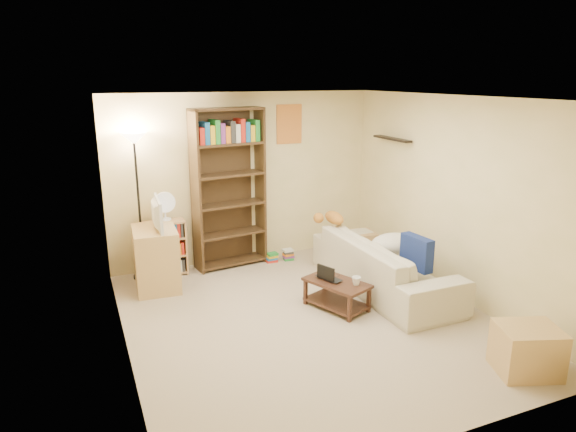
{
  "coord_description": "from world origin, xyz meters",
  "views": [
    {
      "loc": [
        -2.33,
        -4.89,
        2.72
      ],
      "look_at": [
        0.05,
        0.72,
        1.05
      ],
      "focal_mm": 32.0,
      "sensor_mm": 36.0,
      "label": 1
    }
  ],
  "objects": [
    {
      "name": "room",
      "position": [
        0.0,
        0.01,
        1.62
      ],
      "size": [
        4.5,
        4.54,
        2.52
      ],
      "color": "tan",
      "rests_on": "ground"
    },
    {
      "name": "sofa",
      "position": [
        1.28,
        0.4,
        0.34
      ],
      "size": [
        2.36,
        0.94,
        0.69
      ],
      "primitive_type": "imported",
      "rotation": [
        0.0,
        0.0,
        1.57
      ],
      "color": "beige",
      "rests_on": "ground"
    },
    {
      "name": "navy_pillow",
      "position": [
        1.39,
        -0.11,
        0.66
      ],
      "size": [
        0.18,
        0.46,
        0.41
      ],
      "primitive_type": "cube",
      "rotation": [
        0.0,
        0.0,
        1.67
      ],
      "color": "navy",
      "rests_on": "sofa"
    },
    {
      "name": "cream_blanket",
      "position": [
        1.45,
        0.46,
        0.59
      ],
      "size": [
        0.63,
        0.45,
        0.27
      ],
      "primitive_type": "ellipsoid",
      "color": "silver",
      "rests_on": "sofa"
    },
    {
      "name": "tabby_cat",
      "position": [
        0.97,
        1.3,
        0.78
      ],
      "size": [
        0.54,
        0.19,
        0.19
      ],
      "color": "#C07528",
      "rests_on": "sofa"
    },
    {
      "name": "coffee_table",
      "position": [
        0.44,
        0.13,
        0.21
      ],
      "size": [
        0.69,
        0.88,
        0.35
      ],
      "rotation": [
        0.0,
        0.0,
        0.39
      ],
      "color": "#3B2016",
      "rests_on": "ground"
    },
    {
      "name": "laptop",
      "position": [
        0.42,
        0.24,
        0.36
      ],
      "size": [
        0.49,
        0.45,
        0.03
      ],
      "primitive_type": "imported",
      "rotation": [
        0.0,
        0.0,
        1.93
      ],
      "color": "black",
      "rests_on": "coffee_table"
    },
    {
      "name": "laptop_screen",
      "position": [
        0.32,
        0.19,
        0.45
      ],
      "size": [
        0.11,
        0.24,
        0.17
      ],
      "primitive_type": "cube",
      "rotation": [
        0.0,
        0.0,
        0.39
      ],
      "color": "white",
      "rests_on": "laptop"
    },
    {
      "name": "mug",
      "position": [
        0.6,
        -0.05,
        0.4
      ],
      "size": [
        0.17,
        0.17,
        0.1
      ],
      "primitive_type": "imported",
      "rotation": [
        0.0,
        0.0,
        0.31
      ],
      "color": "white",
      "rests_on": "coffee_table"
    },
    {
      "name": "tv_remote",
      "position": [
        0.42,
        0.4,
        0.35
      ],
      "size": [
        0.12,
        0.13,
        0.02
      ],
      "primitive_type": "cube",
      "rotation": [
        0.0,
        0.0,
        0.69
      ],
      "color": "black",
      "rests_on": "coffee_table"
    },
    {
      "name": "tv_stand",
      "position": [
        -1.45,
        1.62,
        0.41
      ],
      "size": [
        0.59,
        0.79,
        0.81
      ],
      "primitive_type": "cube",
      "rotation": [
        0.0,
        0.0,
        -0.06
      ],
      "color": "tan",
      "rests_on": "ground"
    },
    {
      "name": "television",
      "position": [
        -1.45,
        1.62,
        1.01
      ],
      "size": [
        0.71,
        0.18,
        0.4
      ],
      "primitive_type": "imported",
      "rotation": [
        0.0,
        0.0,
        1.51
      ],
      "color": "black",
      "rests_on": "tv_stand"
    },
    {
      "name": "tall_bookshelf",
      "position": [
        -0.3,
        2.05,
        1.21
      ],
      "size": [
        1.07,
        0.47,
        2.3
      ],
      "rotation": [
        0.0,
        0.0,
        0.13
      ],
      "color": "#46331B",
      "rests_on": "ground"
    },
    {
      "name": "short_bookshelf",
      "position": [
        -1.27,
        2.01,
        0.39
      ],
      "size": [
        0.61,
        0.25,
        0.79
      ],
      "rotation": [
        0.0,
        0.0,
        0.01
      ],
      "color": "tan",
      "rests_on": "ground"
    },
    {
      "name": "desk_fan",
      "position": [
        -1.23,
        1.97,
        1.02
      ],
      "size": [
        0.28,
        0.16,
        0.42
      ],
      "color": "white",
      "rests_on": "short_bookshelf"
    },
    {
      "name": "floor_lamp",
      "position": [
        -1.56,
        2.05,
        1.6
      ],
      "size": [
        0.34,
        0.34,
        2.01
      ],
      "color": "black",
      "rests_on": "ground"
    },
    {
      "name": "side_table",
      "position": [
        1.52,
        1.4,
        0.24
      ],
      "size": [
        0.45,
        0.45,
        0.47
      ],
      "primitive_type": "cube",
      "rotation": [
        0.0,
        0.0,
        -0.09
      ],
      "color": "tan",
      "rests_on": "ground"
    },
    {
      "name": "end_cabinet",
      "position": [
        1.43,
        -1.8,
        0.23
      ],
      "size": [
        0.68,
        0.62,
        0.46
      ],
      "primitive_type": "cube",
      "rotation": [
        0.0,
        0.0,
        -0.35
      ],
      "color": "tan",
      "rests_on": "ground"
    },
    {
      "name": "book_stacks",
      "position": [
        0.45,
        1.91,
        0.08
      ],
      "size": [
        0.43,
        0.15,
        0.17
      ],
      "color": "red",
      "rests_on": "ground"
    }
  ]
}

